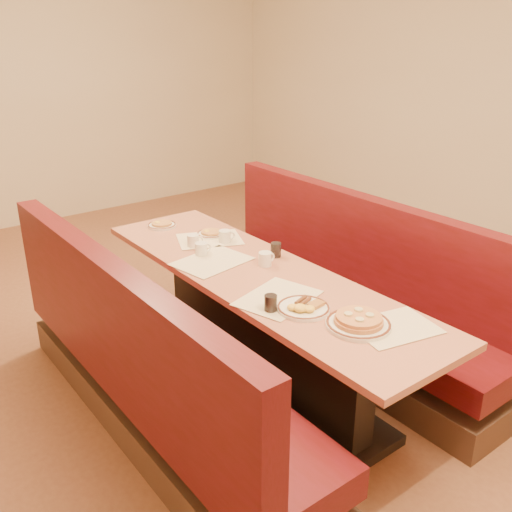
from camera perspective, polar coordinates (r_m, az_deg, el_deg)
ground at (r=3.67m, az=0.19°, el=-12.48°), size 8.00×8.00×0.00m
room_envelope at (r=3.02m, az=0.23°, el=19.25°), size 6.04×8.04×2.82m
diner_table at (r=3.47m, az=0.19°, el=-7.39°), size 0.70×2.50×0.75m
booth_left at (r=3.15m, az=-10.64°, el=-11.48°), size 0.55×2.50×1.05m
booth_right at (r=3.91m, az=8.74°, el=-4.24°), size 0.55×2.50×1.05m
placemat_near_left at (r=3.00m, az=2.20°, el=-4.21°), size 0.50×0.42×0.00m
placemat_near_right at (r=2.80m, az=13.64°, el=-6.93°), size 0.44×0.37×0.00m
placemat_far_left at (r=3.46m, az=-4.43°, el=-0.52°), size 0.48×0.39×0.00m
placemat_far_right at (r=3.82m, az=-4.66°, el=1.69°), size 0.50×0.45×0.00m
pancake_plate at (r=2.77m, az=10.21°, el=-6.52°), size 0.31×0.31×0.07m
eggs_plate at (r=2.88m, az=4.77°, el=-5.16°), size 0.27×0.27×0.05m
extra_plate_mid at (r=3.90m, az=-4.52°, el=2.28°), size 0.20×0.20×0.04m
extra_plate_far at (r=4.11m, az=-9.41°, el=3.10°), size 0.20×0.20×0.04m
coffee_mug_a at (r=3.39m, az=0.96°, el=-0.27°), size 0.11×0.08×0.08m
coffee_mug_b at (r=3.55m, az=-5.45°, el=0.72°), size 0.11×0.08×0.08m
coffee_mug_c at (r=3.75m, az=-3.09°, el=1.97°), size 0.11×0.08×0.08m
coffee_mug_d at (r=3.69m, az=-6.26°, el=1.55°), size 0.11×0.08×0.08m
soda_tumbler_near at (r=2.85m, az=1.48°, el=-4.75°), size 0.06×0.06×0.09m
soda_tumbler_mid at (r=3.52m, az=2.00°, el=0.62°), size 0.06×0.06×0.09m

